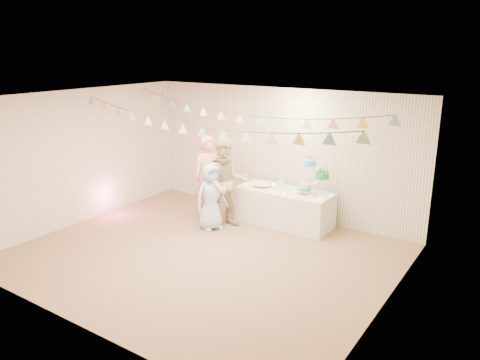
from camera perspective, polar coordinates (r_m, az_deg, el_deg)
The scene contains 24 objects.
floor at distance 7.97m, azimuth -4.46°, elevation -9.08°, with size 6.00×6.00×0.00m, color brown.
ceiling at distance 7.26m, azimuth -4.90°, elevation 9.85°, with size 6.00×6.00×0.00m, color white.
back_wall at distance 9.53m, azimuth 4.70°, elevation 3.38°, with size 6.00×6.00×0.00m, color white.
front_wall at distance 5.87m, azimuth -20.04°, elevation -5.65°, with size 6.00×6.00×0.00m, color white.
left_wall at distance 9.62m, azimuth -18.85°, elevation 2.69°, with size 5.00×5.00×0.00m, color white.
right_wall at distance 6.19m, azimuth 17.73°, elevation -4.32°, with size 5.00×5.00×0.00m, color white.
table at distance 9.17m, azimuth 5.40°, elevation -3.32°, with size 1.86×0.75×0.70m, color silver.
cake_stand at distance 8.76m, azimuth 8.84°, elevation 0.73°, with size 0.61×0.36×0.69m, color silver, non-canonical shape.
cake_bottom at distance 8.84m, azimuth 7.72°, elevation -0.82°, with size 0.31×0.31×0.15m, color #24ABA8, non-canonical shape.
cake_middle at distance 8.77m, azimuth 10.15°, elevation 0.76°, with size 0.27×0.27×0.22m, color #1B7B2A, non-canonical shape.
cake_top_tier at distance 8.69m, azimuth 8.47°, elevation 2.54°, with size 0.25×0.25×0.19m, color #51B0FE, non-canonical shape.
platter at distance 9.22m, azimuth 2.77°, elevation -0.48°, with size 0.35×0.35×0.02m, color white.
posy at distance 9.12m, azimuth 4.98°, elevation -0.24°, with size 0.14×0.14×0.16m, color white, non-canonical shape.
person_adult_a at distance 9.29m, azimuth -3.77°, elevation 0.22°, with size 0.62×0.41×1.71m, color tan.
person_adult_b at distance 8.86m, azimuth -1.68°, elevation -0.40°, with size 0.85×0.66×1.74m, color tan.
person_child at distance 8.84m, azimuth -3.53°, elevation -2.05°, with size 0.62×0.41×1.27m, color #ACCCF3.
bunting_back at distance 8.17m, azimuth 0.01°, elevation 8.82°, with size 5.60×1.10×0.40m, color pink, non-canonical shape.
bunting_front at distance 7.15m, azimuth -5.86°, elevation 7.46°, with size 5.60×0.90×0.36m, color #72A5E5, non-canonical shape.
tealight_0 at distance 9.33m, azimuth 0.69°, elevation -0.57°, with size 0.04×0.04×0.03m, color #FFD88C.
tealight_1 at distance 9.37m, azimuth 4.10°, elevation -0.52°, with size 0.04×0.04×0.03m, color #FFD88C.
tealight_2 at distance 8.83m, azimuth 5.34°, elevation -1.60°, with size 0.04×0.04×0.03m, color #FFD88C.
tealight_3 at distance 9.10m, azimuth 8.05°, elevation -1.16°, with size 0.04×0.04×0.03m, color #FFD88C.
tealight_4 at distance 8.56m, azimuth 9.70°, elevation -2.32°, with size 0.04×0.04×0.03m, color #FFD88C.
tealight_5 at distance 8.82m, azimuth 11.06°, elevation -1.84°, with size 0.04×0.04×0.03m, color #FFD88C.
Camera 1 is at (4.51, -5.64, 3.36)m, focal length 35.00 mm.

